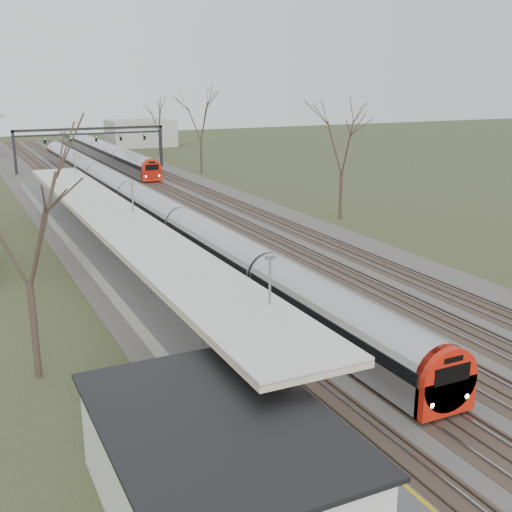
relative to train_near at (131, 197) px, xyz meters
The scene contains 10 objects.
track_bed 3.24m from the train_near, 18.40° to the left, with size 24.00×160.00×0.22m.
platform 17.85m from the train_near, 111.56° to the right, with size 3.50×69.00×1.00m, color #9E9B93.
canopy 22.22m from the train_near, 107.25° to the right, with size 4.10×50.00×3.11m.
station_building 47.15m from the train_near, 102.24° to the right, with size 6.00×9.00×3.20m, color silver.
signal_gantry 31.22m from the train_near, 84.84° to the left, with size 21.00×0.59×6.08m.
tree_west_near 37.11m from the train_near, 111.61° to the right, with size 5.00×5.00×10.30m.
tree_east_far 21.26m from the train_near, 36.21° to the right, with size 5.00×5.00×10.30m.
train_near is the anchor object (origin of this frame).
train_far 46.33m from the train_near, 81.31° to the left, with size 2.62×60.21×3.05m.
passenger 42.67m from the train_near, 98.71° to the right, with size 0.60×0.40×1.65m, color #283D4F.
Camera 1 is at (-18.64, -7.29, 12.70)m, focal length 45.00 mm.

